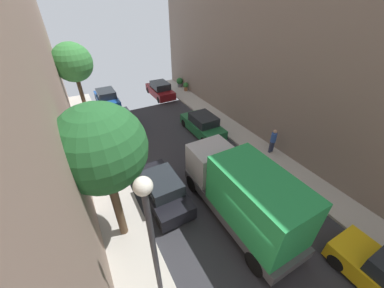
{
  "coord_description": "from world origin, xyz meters",
  "views": [
    {
      "loc": [
        -5.33,
        -3.56,
        9.11
      ],
      "look_at": [
        0.84,
        7.54,
        0.5
      ],
      "focal_mm": 20.71,
      "sensor_mm": 36.0,
      "label": 1
    }
  ],
  "objects": [
    {
      "name": "delivery_truck",
      "position": [
        0.0,
        1.38,
        1.79
      ],
      "size": [
        2.26,
        6.6,
        3.38
      ],
      "color": "#4C4C51",
      "rests_on": "ground"
    },
    {
      "name": "potted_plant_0",
      "position": [
        5.66,
        19.12,
        0.73
      ],
      "size": [
        0.73,
        0.73,
        1.04
      ],
      "color": "slate",
      "rests_on": "sidewalk_right"
    },
    {
      "name": "parked_car_left_3",
      "position": [
        -2.7,
        12.58,
        0.72
      ],
      "size": [
        1.78,
        4.2,
        1.57
      ],
      "color": "gray",
      "rests_on": "ground"
    },
    {
      "name": "parked_car_left_4",
      "position": [
        -2.7,
        18.2,
        0.72
      ],
      "size": [
        1.78,
        4.2,
        1.57
      ],
      "color": "#194799",
      "rests_on": "ground"
    },
    {
      "name": "sidewalk_right",
      "position": [
        5.0,
        0.0,
        0.07
      ],
      "size": [
        2.0,
        44.0,
        0.15
      ],
      "primitive_type": "cube",
      "color": "#B7B2A8",
      "rests_on": "ground"
    },
    {
      "name": "parked_car_left_2",
      "position": [
        -2.7,
        4.35,
        0.72
      ],
      "size": [
        1.78,
        4.2,
        1.57
      ],
      "color": "black",
      "rests_on": "ground"
    },
    {
      "name": "parked_car_right_3",
      "position": [
        2.7,
        17.8,
        0.72
      ],
      "size": [
        1.78,
        4.2,
        1.57
      ],
      "color": "maroon",
      "rests_on": "ground"
    },
    {
      "name": "pedestrian",
      "position": [
        5.35,
        4.57,
        1.07
      ],
      "size": [
        0.4,
        0.36,
        1.72
      ],
      "color": "#2D334C",
      "rests_on": "sidewalk_right"
    },
    {
      "name": "parked_car_right_2",
      "position": [
        2.7,
        9.17,
        0.72
      ],
      "size": [
        1.78,
        4.2,
        1.57
      ],
      "color": "#1E6638",
      "rests_on": "ground"
    },
    {
      "name": "street_tree_2",
      "position": [
        -5.05,
        3.29,
        4.75
      ],
      "size": [
        3.19,
        3.19,
        6.23
      ],
      "color": "brown",
      "rests_on": "sidewalk_left"
    },
    {
      "name": "ground",
      "position": [
        0.0,
        0.0,
        0.0
      ],
      "size": [
        32.0,
        32.0,
        0.0
      ],
      "primitive_type": "plane",
      "color": "#2D2D33"
    },
    {
      "name": "lamp_post",
      "position": [
        -4.6,
        -0.1,
        3.94
      ],
      "size": [
        0.44,
        0.44,
        5.8
      ],
      "color": "#333338",
      "rests_on": "sidewalk_left"
    },
    {
      "name": "potted_plant_2",
      "position": [
        5.68,
        17.65,
        0.69
      ],
      "size": [
        0.56,
        0.56,
        0.94
      ],
      "color": "brown",
      "rests_on": "sidewalk_right"
    },
    {
      "name": "street_tree_0",
      "position": [
        -4.79,
        17.01,
        4.58
      ],
      "size": [
        3.07,
        3.07,
        6.0
      ],
      "color": "brown",
      "rests_on": "sidewalk_left"
    }
  ]
}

